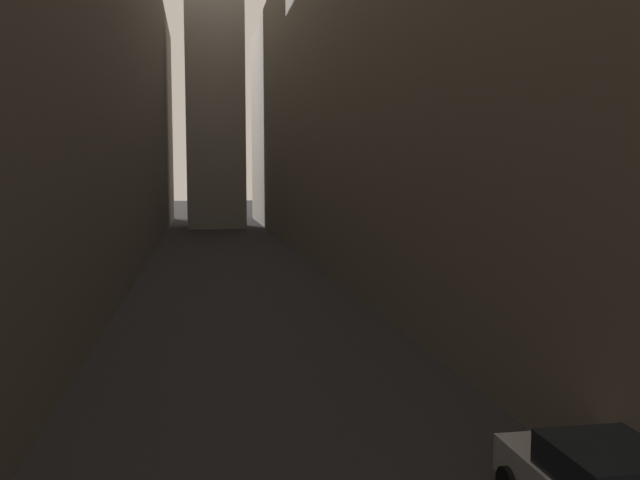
# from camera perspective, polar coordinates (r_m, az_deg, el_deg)

# --- Properties ---
(ground_plane) EXTENTS (264.00, 264.00, 0.00)m
(ground_plane) POSITION_cam_1_polar(r_m,az_deg,el_deg) (40.92, -7.43, -2.85)
(ground_plane) COLOR #232326
(building_block_left) EXTENTS (11.67, 108.00, 24.89)m
(building_block_left) POSITION_cam_1_polar(r_m,az_deg,el_deg) (44.02, -23.11, 13.60)
(building_block_left) COLOR #60594F
(building_block_left) RESTS_ON ground
(building_block_right) EXTENTS (12.60, 108.00, 24.81)m
(building_block_right) POSITION_cam_1_polar(r_m,az_deg,el_deg) (45.10, 7.84, 13.71)
(building_block_right) COLOR #756B5B
(building_block_right) RESTS_ON ground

